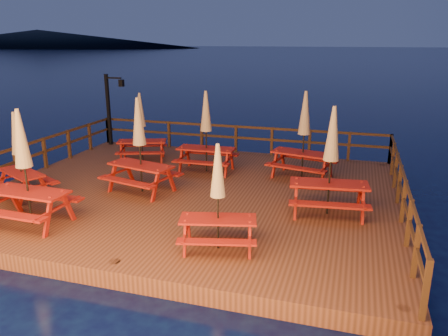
{
  "coord_description": "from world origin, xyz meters",
  "views": [
    {
      "loc": [
        4.53,
        -11.69,
        4.84
      ],
      "look_at": [
        0.79,
        0.6,
        1.0
      ],
      "focal_mm": 35.0,
      "sensor_mm": 36.0,
      "label": 1
    }
  ],
  "objects_px": {
    "picnic_table_0": "(24,166)",
    "picnic_table_2": "(19,153)",
    "picnic_table_1": "(304,134)",
    "lamp_post": "(111,103)"
  },
  "relations": [
    {
      "from": "picnic_table_0",
      "to": "picnic_table_2",
      "type": "height_order",
      "value": "picnic_table_0"
    },
    {
      "from": "picnic_table_0",
      "to": "picnic_table_2",
      "type": "distance_m",
      "value": 2.26
    },
    {
      "from": "lamp_post",
      "to": "picnic_table_0",
      "type": "relative_size",
      "value": 1.04
    },
    {
      "from": "lamp_post",
      "to": "picnic_table_2",
      "type": "distance_m",
      "value": 6.53
    },
    {
      "from": "picnic_table_0",
      "to": "picnic_table_1",
      "type": "height_order",
      "value": "picnic_table_0"
    },
    {
      "from": "picnic_table_0",
      "to": "picnic_table_2",
      "type": "relative_size",
      "value": 1.16
    },
    {
      "from": "picnic_table_0",
      "to": "picnic_table_1",
      "type": "bearing_deg",
      "value": 45.56
    },
    {
      "from": "picnic_table_1",
      "to": "picnic_table_2",
      "type": "relative_size",
      "value": 1.15
    },
    {
      "from": "lamp_post",
      "to": "picnic_table_1",
      "type": "height_order",
      "value": "lamp_post"
    },
    {
      "from": "lamp_post",
      "to": "picnic_table_1",
      "type": "xyz_separation_m",
      "value": [
        8.38,
        -2.3,
        -0.31
      ]
    }
  ]
}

